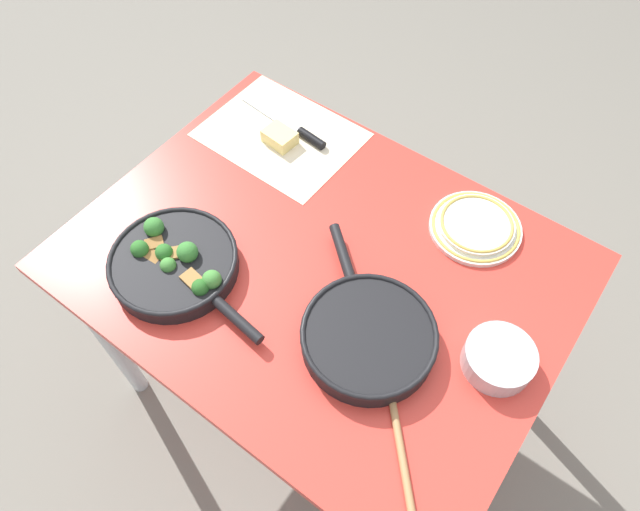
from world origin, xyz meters
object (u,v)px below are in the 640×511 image
object	(u,v)px
grater_knife	(294,128)
dinner_plate_stack	(476,226)
cheese_block	(280,137)
prep_bowl_steel	(499,359)
wooden_spoon	(393,405)
skillet_broccoli	(175,263)
skillet_eggs	(368,336)

from	to	relation	value
grater_knife	dinner_plate_stack	size ratio (longest dim) A/B	1.37
cheese_block	prep_bowl_steel	world-z (taller)	prep_bowl_steel
wooden_spoon	grater_knife	size ratio (longest dim) A/B	0.90
grater_knife	dinner_plate_stack	distance (m)	0.55
skillet_broccoli	wooden_spoon	world-z (taller)	skillet_broccoli
wooden_spoon	cheese_block	xyz separation A→B (m)	(0.62, -0.43, 0.01)
wooden_spoon	prep_bowl_steel	size ratio (longest dim) A/B	1.86
grater_knife	wooden_spoon	bearing A→B (deg)	147.90
skillet_eggs	wooden_spoon	xyz separation A→B (m)	(-0.12, 0.09, -0.02)
prep_bowl_steel	wooden_spoon	bearing A→B (deg)	58.60
skillet_broccoli	skillet_eggs	world-z (taller)	skillet_broccoli
grater_knife	prep_bowl_steel	distance (m)	0.80
skillet_eggs	dinner_plate_stack	bearing A→B (deg)	-56.18
skillet_eggs	wooden_spoon	size ratio (longest dim) A/B	1.37
skillet_broccoli	dinner_plate_stack	distance (m)	0.70
dinner_plate_stack	prep_bowl_steel	xyz separation A→B (m)	(-0.19, 0.28, 0.01)
skillet_eggs	wooden_spoon	world-z (taller)	skillet_eggs
skillet_broccoli	wooden_spoon	size ratio (longest dim) A/B	1.59
wooden_spoon	prep_bowl_steel	world-z (taller)	prep_bowl_steel
dinner_plate_stack	prep_bowl_steel	distance (m)	0.34
grater_knife	dinner_plate_stack	xyz separation A→B (m)	(-0.55, 0.01, 0.00)
cheese_block	dinner_plate_stack	size ratio (longest dim) A/B	0.40
skillet_broccoli	dinner_plate_stack	bearing A→B (deg)	52.49
skillet_broccoli	skillet_eggs	bearing A→B (deg)	20.22
skillet_broccoli	prep_bowl_steel	xyz separation A→B (m)	(-0.68, -0.22, -0.00)
grater_knife	skillet_eggs	bearing A→B (deg)	147.49
skillet_broccoli	dinner_plate_stack	world-z (taller)	skillet_broccoli
wooden_spoon	grater_knife	bearing A→B (deg)	9.80
dinner_plate_stack	cheese_block	bearing A→B (deg)	5.11
wooden_spoon	prep_bowl_steel	distance (m)	0.23
skillet_broccoli	grater_knife	world-z (taller)	skillet_broccoli
skillet_eggs	dinner_plate_stack	distance (m)	0.40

